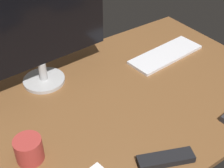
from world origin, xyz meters
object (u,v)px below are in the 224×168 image
at_px(keyboard, 166,55).
at_px(coffee_mug, 29,149).
at_px(monitor, 37,35).
at_px(tv_remote, 166,159).

distance_m(keyboard, coffee_mug, 0.78).
height_order(keyboard, coffee_mug, coffee_mug).
relative_size(monitor, coffee_mug, 6.89).
distance_m(tv_remote, coffee_mug, 0.42).
height_order(monitor, coffee_mug, monitor).
height_order(tv_remote, coffee_mug, coffee_mug).
bearing_deg(keyboard, coffee_mug, -169.62).
bearing_deg(coffee_mug, monitor, 58.65).
bearing_deg(tv_remote, coffee_mug, 165.99).
relative_size(keyboard, coffee_mug, 4.23).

